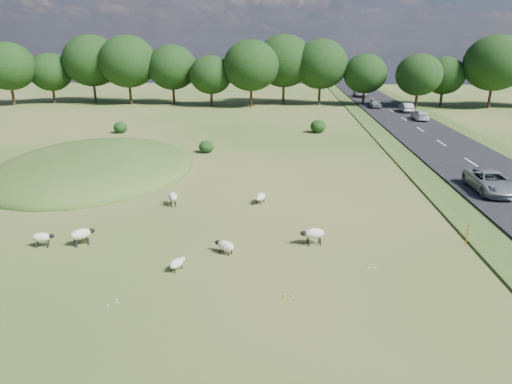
{
  "coord_description": "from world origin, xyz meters",
  "views": [
    {
      "loc": [
        3.85,
        -23.75,
        10.05
      ],
      "look_at": [
        2.0,
        4.0,
        1.0
      ],
      "focal_mm": 32.0,
      "sensor_mm": 36.0,
      "label": 1
    }
  ],
  "objects_px": {
    "car_5": "(406,107)",
    "car_4": "(375,104)",
    "sheep_3": "(81,234)",
    "car_1": "(491,182)",
    "sheep_1": "(42,237)",
    "sheep_6": "(314,233)",
    "car_0": "(368,87)",
    "sheep_0": "(177,263)",
    "sheep_4": "(261,197)",
    "sheep_2": "(173,197)",
    "marker_post": "(467,235)",
    "sheep_5": "(225,246)",
    "car_2": "(420,115)",
    "car_3": "(360,93)"
  },
  "relations": [
    {
      "from": "sheep_2",
      "to": "sheep_6",
      "type": "xyz_separation_m",
      "value": [
        8.8,
        -5.54,
        0.04
      ]
    },
    {
      "from": "sheep_0",
      "to": "car_2",
      "type": "height_order",
      "value": "car_2"
    },
    {
      "from": "sheep_2",
      "to": "sheep_3",
      "type": "relative_size",
      "value": 1.05
    },
    {
      "from": "car_0",
      "to": "car_1",
      "type": "height_order",
      "value": "car_1"
    },
    {
      "from": "car_5",
      "to": "car_4",
      "type": "bearing_deg",
      "value": -50.03
    },
    {
      "from": "car_4",
      "to": "sheep_6",
      "type": "bearing_deg",
      "value": -103.43
    },
    {
      "from": "sheep_2",
      "to": "car_4",
      "type": "relative_size",
      "value": 0.33
    },
    {
      "from": "sheep_5",
      "to": "car_5",
      "type": "xyz_separation_m",
      "value": [
        20.98,
        50.04,
        0.5
      ]
    },
    {
      "from": "car_2",
      "to": "car_5",
      "type": "relative_size",
      "value": 1.02
    },
    {
      "from": "sheep_0",
      "to": "sheep_3",
      "type": "bearing_deg",
      "value": 94.02
    },
    {
      "from": "sheep_3",
      "to": "car_5",
      "type": "distance_m",
      "value": 57.22
    },
    {
      "from": "sheep_0",
      "to": "car_5",
      "type": "bearing_deg",
      "value": 3.48
    },
    {
      "from": "sheep_0",
      "to": "car_0",
      "type": "height_order",
      "value": "car_0"
    },
    {
      "from": "sheep_6",
      "to": "car_1",
      "type": "distance_m",
      "value": 15.69
    },
    {
      "from": "sheep_5",
      "to": "car_2",
      "type": "bearing_deg",
      "value": -84.16
    },
    {
      "from": "sheep_3",
      "to": "car_1",
      "type": "relative_size",
      "value": 0.24
    },
    {
      "from": "car_1",
      "to": "car_4",
      "type": "relative_size",
      "value": 1.34
    },
    {
      "from": "sheep_0",
      "to": "car_1",
      "type": "relative_size",
      "value": 0.2
    },
    {
      "from": "car_2",
      "to": "car_3",
      "type": "xyz_separation_m",
      "value": [
        -3.8,
        28.27,
        0.06
      ]
    },
    {
      "from": "sheep_0",
      "to": "sheep_3",
      "type": "distance_m",
      "value": 6.08
    },
    {
      "from": "car_0",
      "to": "car_5",
      "type": "xyz_separation_m",
      "value": [
        0.0,
        -34.96,
        0.0
      ]
    },
    {
      "from": "sheep_3",
      "to": "sheep_4",
      "type": "bearing_deg",
      "value": -2.47
    },
    {
      "from": "marker_post",
      "to": "sheep_4",
      "type": "relative_size",
      "value": 0.95
    },
    {
      "from": "sheep_4",
      "to": "car_1",
      "type": "distance_m",
      "value": 16.1
    },
    {
      "from": "marker_post",
      "to": "sheep_4",
      "type": "height_order",
      "value": "marker_post"
    },
    {
      "from": "sheep_3",
      "to": "car_4",
      "type": "relative_size",
      "value": 0.32
    },
    {
      "from": "sheep_1",
      "to": "sheep_5",
      "type": "relative_size",
      "value": 0.96
    },
    {
      "from": "marker_post",
      "to": "car_1",
      "type": "bearing_deg",
      "value": 61.45
    },
    {
      "from": "sheep_4",
      "to": "sheep_5",
      "type": "xyz_separation_m",
      "value": [
        -1.34,
        -7.7,
        -0.01
      ]
    },
    {
      "from": "sheep_0",
      "to": "marker_post",
      "type": "bearing_deg",
      "value": -48.38
    },
    {
      "from": "car_0",
      "to": "car_3",
      "type": "distance_m",
      "value": 14.8
    },
    {
      "from": "sheep_6",
      "to": "car_4",
      "type": "bearing_deg",
      "value": -116.79
    },
    {
      "from": "sheep_4",
      "to": "sheep_6",
      "type": "xyz_separation_m",
      "value": [
        3.13,
        -6.39,
        0.21
      ]
    },
    {
      "from": "sheep_3",
      "to": "sheep_4",
      "type": "distance_m",
      "value": 11.49
    },
    {
      "from": "sheep_3",
      "to": "sheep_0",
      "type": "bearing_deg",
      "value": -64.87
    },
    {
      "from": "sheep_0",
      "to": "car_1",
      "type": "xyz_separation_m",
      "value": [
        19.19,
        12.44,
        0.59
      ]
    },
    {
      "from": "car_1",
      "to": "car_4",
      "type": "height_order",
      "value": "car_1"
    },
    {
      "from": "marker_post",
      "to": "sheep_4",
      "type": "xyz_separation_m",
      "value": [
        -11.08,
        5.98,
        -0.16
      ]
    },
    {
      "from": "sheep_0",
      "to": "car_3",
      "type": "relative_size",
      "value": 0.21
    },
    {
      "from": "sheep_1",
      "to": "sheep_5",
      "type": "height_order",
      "value": "sheep_1"
    },
    {
      "from": "car_4",
      "to": "car_5",
      "type": "relative_size",
      "value": 0.92
    },
    {
      "from": "car_1",
      "to": "car_2",
      "type": "xyz_separation_m",
      "value": [
        3.8,
        31.92,
        -0.1
      ]
    },
    {
      "from": "car_0",
      "to": "sheep_5",
      "type": "bearing_deg",
      "value": 76.13
    },
    {
      "from": "sheep_0",
      "to": "car_1",
      "type": "bearing_deg",
      "value": -29.7
    },
    {
      "from": "marker_post",
      "to": "sheep_2",
      "type": "distance_m",
      "value": 17.51
    },
    {
      "from": "marker_post",
      "to": "car_5",
      "type": "distance_m",
      "value": 49.06
    },
    {
      "from": "sheep_1",
      "to": "car_5",
      "type": "distance_m",
      "value": 58.51
    },
    {
      "from": "sheep_2",
      "to": "car_5",
      "type": "height_order",
      "value": "car_5"
    },
    {
      "from": "sheep_6",
      "to": "car_3",
      "type": "bearing_deg",
      "value": -113.75
    },
    {
      "from": "sheep_6",
      "to": "car_0",
      "type": "relative_size",
      "value": 0.29
    }
  ]
}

